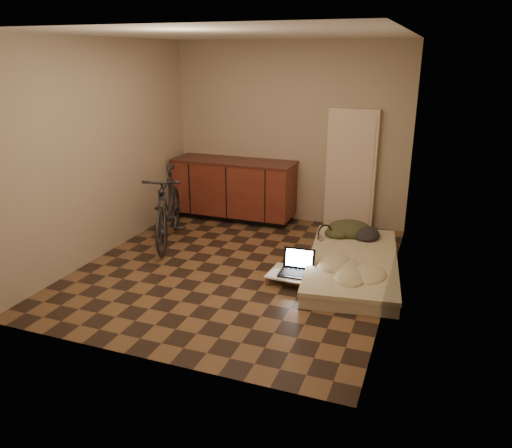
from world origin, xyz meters
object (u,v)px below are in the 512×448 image
(bicycle, at_px, (168,203))
(laptop, at_px, (297,268))
(lap_desk, at_px, (299,275))
(futon, at_px, (353,264))

(bicycle, height_order, laptop, bicycle)
(lap_desk, bearing_deg, laptop, 142.74)
(bicycle, xyz_separation_m, futon, (2.46, -0.08, -0.46))
(bicycle, distance_m, lap_desk, 2.10)
(futon, xyz_separation_m, laptop, (-0.53, -0.49, 0.07))
(lap_desk, bearing_deg, futon, 49.06)
(bicycle, relative_size, futon, 0.77)
(futon, xyz_separation_m, lap_desk, (-0.50, -0.52, 0.01))
(laptop, bearing_deg, lap_desk, -42.82)
(bicycle, bearing_deg, lap_desk, -37.00)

